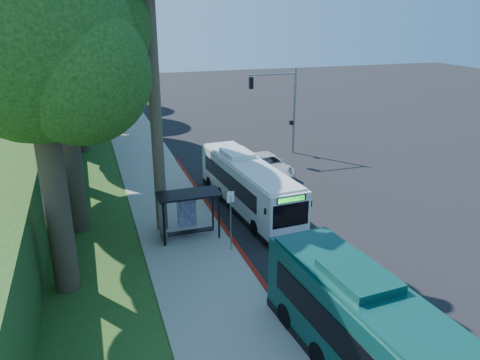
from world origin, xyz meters
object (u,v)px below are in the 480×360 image
object	(u,v)px
bus_shelter	(184,206)
white_bus	(248,184)
pickup	(267,165)
teal_bus	(392,355)

from	to	relation	value
bus_shelter	white_bus	world-z (taller)	white_bus
white_bus	pickup	bearing A→B (deg)	53.67
bus_shelter	pickup	distance (m)	11.33
bus_shelter	pickup	bearing A→B (deg)	45.91
white_bus	teal_bus	xyz separation A→B (m)	(-0.95, -15.42, 0.16)
bus_shelter	white_bus	xyz separation A→B (m)	(4.43, 2.72, -0.26)
bus_shelter	teal_bus	distance (m)	13.17
pickup	bus_shelter	bearing A→B (deg)	-137.07
teal_bus	pickup	bearing A→B (deg)	74.15
bus_shelter	pickup	xyz separation A→B (m)	(7.85, 8.10, -1.06)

